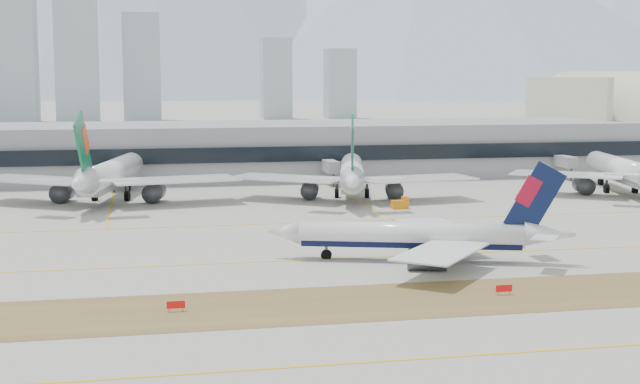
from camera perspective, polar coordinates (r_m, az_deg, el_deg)
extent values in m
plane|color=gray|center=(142.56, -0.02, -3.93)|extent=(3000.00, 3000.00, 0.00)
cube|color=brown|center=(112.14, 3.27, -7.03)|extent=(360.00, 18.00, 0.06)
cube|color=yellow|center=(137.75, 0.40, -4.31)|extent=(360.00, 0.45, 0.04)
cube|color=yellow|center=(90.96, 7.02, -10.50)|extent=(360.00, 0.45, 0.04)
cube|color=yellow|center=(171.59, -2.02, -2.01)|extent=(360.00, 0.45, 0.04)
cylinder|color=white|center=(136.53, 5.82, -2.72)|extent=(33.52, 13.92, 3.72)
cube|color=black|center=(136.72, 5.81, -3.14)|extent=(32.70, 13.18, 1.67)
cone|color=white|center=(138.05, -2.35, -2.58)|extent=(6.08, 5.13, 3.72)
cone|color=white|center=(137.90, 14.49, -2.62)|extent=(8.33, 5.85, 3.72)
cube|color=white|center=(146.83, 7.56, -2.26)|extent=(9.73, 18.90, 0.22)
cube|color=white|center=(142.38, 13.66, -2.18)|extent=(3.33, 5.22, 0.15)
cylinder|color=#3F4247|center=(143.77, 6.81, -3.28)|extent=(6.25, 4.39, 2.79)
cube|color=#3F4247|center=(143.57, 6.82, -2.85)|extent=(2.33, 0.99, 1.30)
cube|color=white|center=(126.55, 7.76, -3.81)|extent=(18.18, 19.46, 0.22)
cube|color=white|center=(132.94, 14.19, -2.86)|extent=(5.72, 6.16, 0.15)
cylinder|color=#3F4247|center=(130.28, 6.87, -4.39)|extent=(6.25, 4.39, 2.79)
cube|color=#3F4247|center=(130.06, 6.87, -3.91)|extent=(2.33, 0.99, 1.30)
cube|color=#09153D|center=(136.80, 13.59, -0.48)|extent=(8.85, 3.12, 11.64)
cube|color=#AD0B2A|center=(136.52, 13.21, 0.05)|extent=(4.08, 1.66, 4.99)
cylinder|color=#3F4247|center=(137.77, 0.41, -3.85)|extent=(0.45, 0.45, 2.23)
cylinder|color=black|center=(137.86, 0.41, -4.04)|extent=(1.79, 1.13, 1.67)
cylinder|color=#3F4247|center=(134.71, 6.19, -4.15)|extent=(0.45, 0.45, 2.23)
cylinder|color=black|center=(134.80, 6.19, -4.35)|extent=(1.79, 1.13, 1.67)
cylinder|color=#3F4247|center=(139.45, 6.20, -3.76)|extent=(0.45, 0.45, 2.23)
cylinder|color=black|center=(139.54, 6.20, -3.95)|extent=(1.79, 1.13, 1.67)
cylinder|color=white|center=(209.02, -13.19, 1.21)|extent=(14.36, 43.49, 5.72)
cube|color=slate|center=(209.19, -13.18, 0.78)|extent=(13.34, 42.47, 2.57)
cone|color=white|center=(233.22, -11.79, 1.86)|extent=(6.94, 7.63, 5.72)
cone|color=white|center=(183.51, -15.09, 0.55)|extent=(7.55, 10.57, 5.72)
cube|color=white|center=(199.87, -9.30, 0.79)|extent=(29.25, 17.29, 0.34)
cube|color=white|center=(183.39, -12.71, 0.75)|extent=(8.42, 5.06, 0.23)
cylinder|color=#3F4247|center=(203.94, -10.57, 0.00)|extent=(5.66, 7.92, 4.29)
cube|color=#3F4247|center=(203.73, -10.58, 0.47)|extent=(1.03, 3.03, 2.00)
cube|color=white|center=(207.20, -17.75, 0.76)|extent=(29.81, 25.69, 0.34)
cube|color=white|center=(187.26, -17.15, 0.74)|extent=(9.04, 7.62, 0.23)
cylinder|color=#3F4247|center=(208.76, -16.13, 0.00)|extent=(5.66, 7.92, 4.29)
cube|color=#3F4247|center=(208.56, -16.15, 0.47)|extent=(1.03, 3.03, 2.00)
cube|color=#0D603C|center=(185.75, -14.92, 2.74)|extent=(2.93, 11.81, 15.34)
cube|color=#EB3F0D|center=(186.79, -14.84, 3.28)|extent=(1.71, 5.41, 6.56)
cylinder|color=#3F4247|center=(225.44, -12.20, 0.50)|extent=(0.69, 0.69, 3.43)
cylinder|color=black|center=(225.52, -12.20, 0.32)|extent=(1.50, 2.72, 2.57)
cylinder|color=#3F4247|center=(209.28, -14.22, -0.08)|extent=(0.69, 0.69, 3.43)
cylinder|color=black|center=(209.37, -14.22, -0.27)|extent=(1.50, 2.72, 2.57)
cylinder|color=#3F4247|center=(207.55, -12.24, -0.08)|extent=(0.69, 0.69, 3.43)
cylinder|color=black|center=(207.65, -12.23, -0.27)|extent=(1.50, 2.72, 2.57)
cylinder|color=white|center=(208.72, 2.06, 1.30)|extent=(14.75, 41.11, 5.42)
cube|color=slate|center=(208.88, 2.06, 0.89)|extent=(13.77, 40.13, 2.44)
cone|color=white|center=(232.22, 2.04, 1.90)|extent=(6.72, 7.34, 5.42)
cone|color=white|center=(183.76, 2.08, 0.69)|extent=(7.38, 10.11, 5.42)
cube|color=white|center=(203.41, 6.19, 0.87)|extent=(27.51, 15.69, 0.33)
cube|color=white|center=(185.57, 4.26, 0.87)|extent=(7.88, 4.58, 0.22)
cylinder|color=#3F4247|center=(206.14, 4.77, 0.14)|extent=(5.53, 7.58, 4.06)
cube|color=#3F4247|center=(205.94, 4.77, 0.59)|extent=(1.05, 2.86, 1.90)
cube|color=white|center=(203.30, -2.06, 0.91)|extent=(28.11, 24.78, 0.33)
cube|color=white|center=(185.51, -0.09, 0.89)|extent=(8.55, 7.35, 0.22)
cylinder|color=#3F4247|center=(206.06, -0.66, 0.16)|extent=(5.53, 7.58, 4.06)
cube|color=#3F4247|center=(205.87, -0.66, 0.61)|extent=(1.05, 2.86, 1.90)
cube|color=#125140|center=(185.97, 2.09, 2.76)|extent=(3.09, 11.14, 14.53)
cube|color=#B6BCC1|center=(186.98, 2.09, 3.27)|extent=(1.76, 5.11, 6.22)
cylinder|color=#3F4247|center=(224.67, 2.04, 0.61)|extent=(0.65, 0.65, 3.25)
cylinder|color=black|center=(224.75, 2.04, 0.44)|extent=(1.49, 2.59, 2.44)
cylinder|color=#3F4247|center=(208.10, 1.08, 0.08)|extent=(0.65, 0.65, 3.25)
cylinder|color=black|center=(208.19, 1.08, -0.10)|extent=(1.49, 2.59, 2.44)
cylinder|color=#3F4247|center=(208.13, 3.02, 0.07)|extent=(0.65, 0.65, 3.25)
cylinder|color=black|center=(208.22, 3.02, -0.11)|extent=(1.49, 2.59, 2.44)
cylinder|color=white|center=(229.38, 18.65, 1.43)|extent=(13.91, 40.50, 5.33)
cube|color=slate|center=(229.53, 18.64, 1.07)|extent=(12.95, 39.54, 2.40)
cone|color=white|center=(251.51, 17.06, 1.98)|extent=(6.53, 7.16, 5.33)
cube|color=white|center=(219.80, 15.53, 1.10)|extent=(27.73, 24.15, 0.32)
cube|color=white|center=(205.42, 18.75, 1.09)|extent=(8.42, 7.16, 0.21)
cylinder|color=#3F4247|center=(223.93, 16.52, 0.42)|extent=(5.35, 7.42, 4.00)
cube|color=#3F4247|center=(223.75, 16.54, 0.83)|extent=(0.99, 2.82, 1.87)
cylinder|color=#3F4247|center=(244.37, 17.53, 0.81)|extent=(0.64, 0.64, 3.20)
cylinder|color=black|center=(244.44, 17.52, 0.65)|extent=(1.43, 2.54, 2.40)
cylinder|color=#3F4247|center=(227.74, 17.86, 0.35)|extent=(0.64, 0.64, 3.20)
cylinder|color=black|center=(227.81, 17.86, 0.18)|extent=(1.43, 2.54, 2.40)
cylinder|color=#3F4247|center=(229.85, 19.52, 0.34)|extent=(0.64, 0.64, 3.20)
cylinder|color=black|center=(229.93, 19.51, 0.17)|extent=(1.43, 2.54, 2.40)
cube|color=gray|center=(254.37, -5.19, 2.70)|extent=(280.00, 42.00, 15.00)
cube|color=black|center=(233.05, -4.61, 2.40)|extent=(280.00, 1.20, 4.00)
cube|color=beige|center=(305.28, 15.39, 4.47)|extent=(2.00, 57.00, 27.90)
cube|color=red|center=(108.47, -9.21, -7.13)|extent=(2.20, 0.15, 0.90)
cylinder|color=orange|center=(108.61, -9.63, -7.48)|extent=(0.10, 0.10, 0.50)
cylinder|color=orange|center=(108.66, -8.78, -7.45)|extent=(0.10, 0.10, 0.50)
cube|color=red|center=(117.60, 11.70, -6.06)|extent=(2.20, 0.15, 0.90)
cylinder|color=orange|center=(117.44, 11.33, -6.39)|extent=(0.10, 0.10, 0.50)
cylinder|color=orange|center=(118.06, 12.05, -6.34)|extent=(0.10, 0.10, 0.50)
cube|color=orange|center=(191.39, 5.12, -0.80)|extent=(3.50, 2.00, 1.80)
cube|color=orange|center=(191.57, 5.47, -0.43)|extent=(1.20, 1.80, 1.00)
cylinder|color=black|center=(190.37, 4.84, -1.01)|extent=(0.70, 0.30, 0.70)
cylinder|color=black|center=(191.89, 4.71, -0.94)|extent=(0.70, 0.30, 0.70)
cylinder|color=black|center=(191.06, 5.53, -0.99)|extent=(0.70, 0.30, 0.70)
cylinder|color=black|center=(192.57, 5.39, -0.92)|extent=(0.70, 0.30, 0.70)
cube|color=#A1ADB7|center=(597.16, -19.13, 8.07)|extent=(30.00, 27.00, 80.00)
cube|color=#A1ADB7|center=(588.83, -15.34, 9.69)|extent=(26.00, 23.40, 110.00)
cube|color=#A1ADB7|center=(602.08, -11.35, 7.84)|extent=(24.00, 21.60, 70.00)
cube|color=#A1ADB7|center=(614.09, -2.84, 7.26)|extent=(20.00, 18.00, 55.00)
cube|color=#A1ADB7|center=(622.50, 1.29, 6.94)|extent=(20.00, 18.00, 48.00)
cone|color=#9EA8B7|center=(1614.49, 7.01, 11.85)|extent=(1120.00, 1120.00, 350.00)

